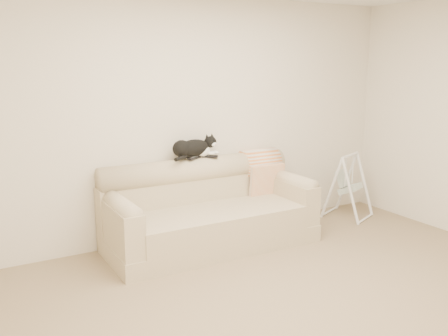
% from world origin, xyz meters
% --- Properties ---
extents(ground_plane, '(5.00, 5.00, 0.00)m').
position_xyz_m(ground_plane, '(0.00, 0.00, 0.00)').
color(ground_plane, '#7B644C').
rests_on(ground_plane, ground).
extents(room_shell, '(5.04, 4.04, 2.60)m').
position_xyz_m(room_shell, '(0.00, 0.00, 1.53)').
color(room_shell, silver).
rests_on(room_shell, ground).
extents(sofa, '(2.20, 0.93, 0.90)m').
position_xyz_m(sofa, '(-0.09, 1.62, 0.35)').
color(sofa, tan).
rests_on(sofa, ground).
extents(remote_a, '(0.18, 0.13, 0.03)m').
position_xyz_m(remote_a, '(-0.14, 1.83, 0.91)').
color(remote_a, black).
rests_on(remote_a, sofa).
extents(remote_b, '(0.17, 0.13, 0.02)m').
position_xyz_m(remote_b, '(0.05, 1.83, 0.91)').
color(remote_b, black).
rests_on(remote_b, sofa).
extents(tuxedo_cat, '(0.61, 0.35, 0.24)m').
position_xyz_m(tuxedo_cat, '(-0.13, 1.85, 1.01)').
color(tuxedo_cat, black).
rests_on(tuxedo_cat, sofa).
extents(throw_blanket, '(0.44, 0.38, 0.58)m').
position_xyz_m(throw_blanket, '(0.72, 1.84, 0.72)').
color(throw_blanket, orange).
rests_on(throw_blanket, sofa).
extents(baby_swing, '(0.65, 0.67, 0.80)m').
position_xyz_m(baby_swing, '(1.88, 1.61, 0.40)').
color(baby_swing, white).
rests_on(baby_swing, ground).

